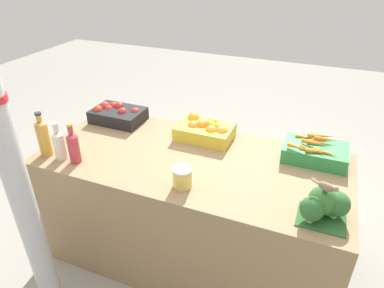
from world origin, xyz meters
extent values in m
plane|color=gray|center=(0.00, 0.00, 0.00)|extent=(10.00, 10.00, 0.00)
cube|color=#937551|center=(0.00, 0.00, 0.39)|extent=(1.85, 0.85, 0.79)
cube|color=black|center=(-0.69, 0.27, 0.83)|extent=(0.36, 0.25, 0.09)
sphere|color=red|center=(-0.77, 0.27, 0.87)|extent=(0.06, 0.06, 0.06)
sphere|color=red|center=(-0.81, 0.28, 0.88)|extent=(0.07, 0.07, 0.07)
sphere|color=red|center=(-0.64, 0.25, 0.88)|extent=(0.07, 0.07, 0.07)
sphere|color=red|center=(-0.82, 0.21, 0.87)|extent=(0.08, 0.08, 0.08)
sphere|color=red|center=(-0.71, 0.33, 0.88)|extent=(0.07, 0.07, 0.07)
sphere|color=red|center=(-0.56, 0.30, 0.87)|extent=(0.07, 0.07, 0.07)
sphere|color=red|center=(-0.76, 0.32, 0.88)|extent=(0.06, 0.06, 0.06)
cube|color=gold|center=(-0.02, 0.27, 0.83)|extent=(0.36, 0.25, 0.09)
sphere|color=orange|center=(0.11, 0.24, 0.87)|extent=(0.09, 0.09, 0.09)
sphere|color=orange|center=(0.04, 0.23, 0.87)|extent=(0.08, 0.08, 0.08)
sphere|color=orange|center=(-0.04, 0.27, 0.87)|extent=(0.08, 0.08, 0.08)
sphere|color=orange|center=(-0.09, 0.25, 0.87)|extent=(0.08, 0.08, 0.08)
sphere|color=orange|center=(0.04, 0.27, 0.87)|extent=(0.08, 0.08, 0.08)
sphere|color=orange|center=(0.07, 0.27, 0.87)|extent=(0.08, 0.08, 0.08)
sphere|color=orange|center=(0.01, 0.32, 0.87)|extent=(0.09, 0.09, 0.09)
sphere|color=orange|center=(0.01, 0.28, 0.87)|extent=(0.09, 0.09, 0.09)
sphere|color=orange|center=(-0.13, 0.35, 0.88)|extent=(0.08, 0.08, 0.08)
cube|color=#2D8442|center=(0.68, 0.27, 0.83)|extent=(0.36, 0.25, 0.09)
cone|color=orange|center=(0.73, 0.33, 0.90)|extent=(0.14, 0.05, 0.03)
cone|color=orange|center=(0.67, 0.26, 0.90)|extent=(0.15, 0.04, 0.03)
cone|color=orange|center=(0.59, 0.17, 0.90)|extent=(0.14, 0.05, 0.02)
cone|color=orange|center=(0.70, 0.29, 0.89)|extent=(0.14, 0.03, 0.02)
cone|color=orange|center=(0.70, 0.37, 0.90)|extent=(0.16, 0.07, 0.03)
cone|color=orange|center=(0.70, 0.19, 0.89)|extent=(0.16, 0.06, 0.03)
cone|color=orange|center=(0.74, 0.20, 0.89)|extent=(0.16, 0.05, 0.02)
cone|color=orange|center=(0.61, 0.34, 0.88)|extent=(0.12, 0.03, 0.02)
cone|color=orange|center=(0.67, 0.19, 0.89)|extent=(0.15, 0.06, 0.03)
cube|color=#2D602D|center=(0.76, -0.27, 0.79)|extent=(0.22, 0.18, 0.01)
ellipsoid|color=#2D602D|center=(0.71, -0.31, 0.87)|extent=(0.11, 0.11, 0.12)
cylinder|color=#B2C693|center=(0.71, -0.31, 0.81)|extent=(0.03, 0.03, 0.02)
ellipsoid|color=#2D602D|center=(0.81, -0.23, 0.87)|extent=(0.12, 0.12, 0.12)
cylinder|color=#B2C693|center=(0.81, -0.23, 0.81)|extent=(0.03, 0.03, 0.02)
ellipsoid|color=#387033|center=(0.75, -0.25, 0.88)|extent=(0.13, 0.13, 0.14)
cylinder|color=#B2C693|center=(0.75, -0.25, 0.81)|extent=(0.03, 0.03, 0.02)
ellipsoid|color=#427F3D|center=(0.79, -0.22, 0.86)|extent=(0.13, 0.13, 0.13)
cylinder|color=#B2C693|center=(0.79, -0.22, 0.81)|extent=(0.03, 0.03, 0.02)
cylinder|color=gold|center=(-0.84, -0.29, 0.89)|extent=(0.07, 0.07, 0.21)
cone|color=gold|center=(-0.84, -0.29, 1.01)|extent=(0.07, 0.07, 0.02)
cylinder|color=gold|center=(-0.84, -0.29, 1.04)|extent=(0.03, 0.03, 0.04)
cylinder|color=#2D2D33|center=(-0.84, -0.29, 1.06)|extent=(0.04, 0.04, 0.01)
cylinder|color=beige|center=(-0.73, -0.29, 0.87)|extent=(0.07, 0.07, 0.16)
cone|color=beige|center=(-0.73, -0.29, 0.96)|extent=(0.07, 0.07, 0.02)
cylinder|color=beige|center=(-0.73, -0.29, 0.99)|extent=(0.03, 0.03, 0.04)
cylinder|color=silver|center=(-0.73, -0.29, 1.02)|extent=(0.04, 0.04, 0.01)
cylinder|color=#B2333D|center=(-0.62, -0.29, 0.87)|extent=(0.07, 0.07, 0.17)
cone|color=#B2333D|center=(-0.62, -0.29, 0.97)|extent=(0.07, 0.07, 0.02)
cylinder|color=#B2333D|center=(-0.62, -0.29, 1.00)|extent=(0.03, 0.03, 0.05)
cylinder|color=gold|center=(-0.62, -0.29, 1.03)|extent=(0.03, 0.03, 0.01)
cylinder|color=#DBBC56|center=(0.06, -0.28, 0.84)|extent=(0.10, 0.10, 0.10)
cylinder|color=white|center=(0.06, -0.28, 0.90)|extent=(0.11, 0.11, 0.01)
cube|color=#4C3D2D|center=(0.75, -0.27, 0.96)|extent=(0.02, 0.02, 0.01)
ellipsoid|color=#7A664C|center=(0.75, -0.27, 0.98)|extent=(0.08, 0.06, 0.04)
sphere|color=#897556|center=(0.79, -0.29, 0.99)|extent=(0.03, 0.03, 0.03)
cone|color=#4C3D28|center=(0.80, -0.29, 0.99)|extent=(0.02, 0.01, 0.01)
cube|color=#7A664C|center=(0.70, -0.25, 0.98)|extent=(0.04, 0.03, 0.01)
camera|label=1|loc=(0.66, -1.61, 1.89)|focal=32.00mm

